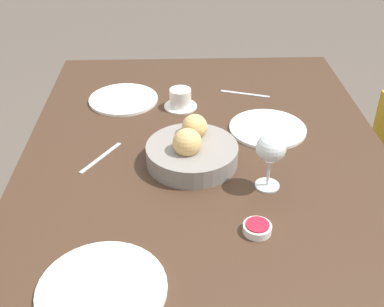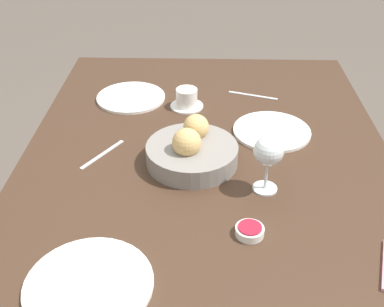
% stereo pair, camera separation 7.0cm
% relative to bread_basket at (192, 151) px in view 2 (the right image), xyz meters
% --- Properties ---
extents(dining_table, '(1.56, 1.06, 0.77)m').
position_rel_bread_basket_xyz_m(dining_table, '(0.03, 0.04, -0.12)').
color(dining_table, '#3D281C').
rests_on(dining_table, ground_plane).
extents(bread_basket, '(0.25, 0.25, 0.12)m').
position_rel_bread_basket_xyz_m(bread_basket, '(0.00, 0.00, 0.00)').
color(bread_basket, gray).
rests_on(bread_basket, dining_table).
extents(plate_near_left, '(0.24, 0.24, 0.01)m').
position_rel_bread_basket_xyz_m(plate_near_left, '(-0.38, -0.22, -0.03)').
color(plate_near_left, white).
rests_on(plate_near_left, dining_table).
extents(plate_near_right, '(0.26, 0.26, 0.01)m').
position_rel_bread_basket_xyz_m(plate_near_right, '(0.45, -0.20, -0.03)').
color(plate_near_right, white).
rests_on(plate_near_right, dining_table).
extents(plate_far_center, '(0.24, 0.24, 0.01)m').
position_rel_bread_basket_xyz_m(plate_far_center, '(-0.17, 0.24, -0.03)').
color(plate_far_center, white).
rests_on(plate_far_center, dining_table).
extents(wine_glass, '(0.08, 0.08, 0.16)m').
position_rel_bread_basket_xyz_m(wine_glass, '(0.12, 0.19, 0.07)').
color(wine_glass, silver).
rests_on(wine_glass, dining_table).
extents(coffee_cup, '(0.11, 0.11, 0.07)m').
position_rel_bread_basket_xyz_m(coffee_cup, '(-0.32, -0.03, -0.01)').
color(coffee_cup, white).
rests_on(coffee_cup, dining_table).
extents(jam_bowl_berry, '(0.07, 0.07, 0.02)m').
position_rel_bread_basket_xyz_m(jam_bowl_berry, '(0.29, 0.14, -0.03)').
color(jam_bowl_berry, white).
rests_on(jam_bowl_berry, dining_table).
extents(fork_silver, '(0.06, 0.17, 0.00)m').
position_rel_bread_basket_xyz_m(fork_silver, '(-0.41, 0.20, -0.04)').
color(fork_silver, '#B7B7BC').
rests_on(fork_silver, dining_table).
extents(knife_silver, '(0.15, 0.10, 0.00)m').
position_rel_bread_basket_xyz_m(knife_silver, '(-0.03, -0.26, -0.04)').
color(knife_silver, '#B7B7BC').
rests_on(knife_silver, dining_table).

